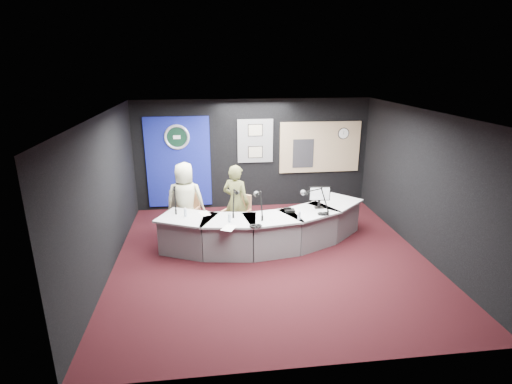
{
  "coord_description": "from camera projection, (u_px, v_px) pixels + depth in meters",
  "views": [
    {
      "loc": [
        -1.17,
        -6.98,
        3.65
      ],
      "look_at": [
        -0.2,
        0.8,
        1.1
      ],
      "focal_mm": 28.0,
      "sensor_mm": 36.0,
      "label": 1
    }
  ],
  "objects": [
    {
      "name": "boom_mic_b",
      "position": [
        235.0,
        198.0,
        8.02
      ],
      "size": [
        0.25,
        0.73,
        0.6
      ],
      "primitive_type": null,
      "color": "black",
      "rests_on": "broadcast_desk"
    },
    {
      "name": "equipment_rack",
      "position": [
        303.0,
        153.0,
        10.35
      ],
      "size": [
        0.55,
        0.02,
        0.75
      ],
      "primitive_type": "cube",
      "color": "black",
      "rests_on": "booth_window_frame"
    },
    {
      "name": "wall_back",
      "position": [
        253.0,
        154.0,
        10.25
      ],
      "size": [
        6.0,
        0.02,
        2.8
      ],
      "primitive_type": "cube",
      "color": "black",
      "rests_on": "ground"
    },
    {
      "name": "agency_seal",
      "position": [
        177.0,
        137.0,
        9.81
      ],
      "size": [
        0.63,
        0.07,
        0.63
      ],
      "primitive_type": "torus",
      "rotation": [
        1.57,
        0.0,
        0.0
      ],
      "color": "silver",
      "rests_on": "backdrop_panel"
    },
    {
      "name": "armchair_right",
      "position": [
        236.0,
        215.0,
        8.54
      ],
      "size": [
        0.85,
        0.85,
        1.07
      ],
      "primitive_type": null,
      "rotation": [
        0.0,
        0.0,
        -0.66
      ],
      "color": "#B87B54",
      "rests_on": "ground"
    },
    {
      "name": "person_woman",
      "position": [
        236.0,
        203.0,
        8.45
      ],
      "size": [
        0.72,
        0.65,
        1.65
      ],
      "primitive_type": "imported",
      "rotation": [
        0.0,
        0.0,
        2.58
      ],
      "color": "brown",
      "rests_on": "ground"
    },
    {
      "name": "booth_window_frame",
      "position": [
        320.0,
        147.0,
        10.38
      ],
      "size": [
        2.12,
        0.06,
        1.32
      ],
      "primitive_type": "cube",
      "color": "tan",
      "rests_on": "wall_back"
    },
    {
      "name": "computer_monitor",
      "position": [
        319.0,
        193.0,
        8.25
      ],
      "size": [
        0.43,
        0.06,
        0.29
      ],
      "primitive_type": "cube",
      "rotation": [
        0.0,
        0.0,
        -0.07
      ],
      "color": "black",
      "rests_on": "broadcast_desk"
    },
    {
      "name": "wall_left",
      "position": [
        105.0,
        196.0,
        7.07
      ],
      "size": [
        0.02,
        6.0,
        2.8
      ],
      "primitive_type": "cube",
      "color": "black",
      "rests_on": "ground"
    },
    {
      "name": "armchair_left",
      "position": [
        186.0,
        216.0,
        8.68
      ],
      "size": [
        0.69,
        0.69,
        0.95
      ],
      "primitive_type": null,
      "rotation": [
        0.0,
        0.0,
        -0.37
      ],
      "color": "#B87B54",
      "rests_on": "ground"
    },
    {
      "name": "seal_center",
      "position": [
        177.0,
        137.0,
        9.81
      ],
      "size": [
        0.48,
        0.01,
        0.48
      ],
      "primitive_type": "cylinder",
      "rotation": [
        1.57,
        0.0,
        0.0
      ],
      "color": "black",
      "rests_on": "backdrop_panel"
    },
    {
      "name": "headphones_far",
      "position": [
        256.0,
        226.0,
        7.39
      ],
      "size": [
        0.21,
        0.21,
        0.03
      ],
      "primitive_type": "torus",
      "color": "black",
      "rests_on": "broadcast_desk"
    },
    {
      "name": "desk_phone",
      "position": [
        290.0,
        211.0,
        8.13
      ],
      "size": [
        0.2,
        0.17,
        0.05
      ],
      "primitive_type": "cube",
      "rotation": [
        0.0,
        0.0,
        -0.04
      ],
      "color": "black",
      "rests_on": "broadcast_desk"
    },
    {
      "name": "ceiling",
      "position": [
        273.0,
        113.0,
        6.99
      ],
      "size": [
        6.0,
        6.0,
        0.02
      ],
      "primitive_type": "cube",
      "color": "silver",
      "rests_on": "ground"
    },
    {
      "name": "notepad",
      "position": [
        229.0,
        228.0,
        7.34
      ],
      "size": [
        0.32,
        0.36,
        0.0
      ],
      "primitive_type": "cube",
      "rotation": [
        0.0,
        0.0,
        -0.45
      ],
      "color": "white",
      "rests_on": "broadcast_desk"
    },
    {
      "name": "wall_front",
      "position": [
        314.0,
        268.0,
        4.59
      ],
      "size": [
        6.0,
        0.02,
        2.8
      ],
      "primitive_type": "cube",
      "color": "black",
      "rests_on": "ground"
    },
    {
      "name": "paper_stack",
      "position": [
        204.0,
        213.0,
        8.04
      ],
      "size": [
        0.27,
        0.32,
        0.0
      ],
      "primitive_type": "cube",
      "rotation": [
        0.0,
        0.0,
        0.35
      ],
      "color": "white",
      "rests_on": "broadcast_desk"
    },
    {
      "name": "headphones_near",
      "position": [
        323.0,
        214.0,
        7.99
      ],
      "size": [
        0.2,
        0.2,
        0.03
      ],
      "primitive_type": "torus",
      "color": "black",
      "rests_on": "broadcast_desk"
    },
    {
      "name": "framed_photo_upper",
      "position": [
        255.0,
        130.0,
        10.0
      ],
      "size": [
        0.34,
        0.02,
        0.27
      ],
      "primitive_type": "cube",
      "color": "gray",
      "rests_on": "pinboard"
    },
    {
      "name": "ground",
      "position": [
        271.0,
        257.0,
        7.85
      ],
      "size": [
        6.0,
        6.0,
        0.0
      ],
      "primitive_type": "plane",
      "color": "black",
      "rests_on": "ground"
    },
    {
      "name": "broadcast_desk",
      "position": [
        265.0,
        229.0,
        8.25
      ],
      "size": [
        4.5,
        1.9,
        0.75
      ],
      "primitive_type": null,
      "color": "#B4B5B8",
      "rests_on": "ground"
    },
    {
      "name": "pinboard",
      "position": [
        255.0,
        141.0,
        10.12
      ],
      "size": [
        0.9,
        0.04,
        1.1
      ],
      "primitive_type": "cube",
      "color": "slate",
      "rests_on": "wall_back"
    },
    {
      "name": "backdrop_panel",
      "position": [
        179.0,
        162.0,
        10.05
      ],
      "size": [
        1.6,
        0.05,
        2.3
      ],
      "primitive_type": "cube",
      "color": "navy",
      "rests_on": "wall_back"
    },
    {
      "name": "boom_mic_a",
      "position": [
        175.0,
        195.0,
        8.2
      ],
      "size": [
        0.16,
        0.74,
        0.6
      ],
      "primitive_type": null,
      "color": "black",
      "rests_on": "broadcast_desk"
    },
    {
      "name": "framed_photo_lower",
      "position": [
        255.0,
        152.0,
        10.18
      ],
      "size": [
        0.34,
        0.02,
        0.27
      ],
      "primitive_type": "cube",
      "color": "gray",
      "rests_on": "pinboard"
    },
    {
      "name": "boom_mic_d",
      "position": [
        315.0,
        198.0,
        8.05
      ],
      "size": [
        0.52,
        0.59,
        0.6
      ],
      "primitive_type": null,
      "color": "black",
      "rests_on": "broadcast_desk"
    },
    {
      "name": "draped_jacket",
      "position": [
        181.0,
        206.0,
        8.84
      ],
      "size": [
        0.5,
        0.28,
        0.7
      ],
      "primitive_type": "cube",
      "rotation": [
        0.0,
        0.0,
        -0.37
      ],
      "color": "slate",
      "rests_on": "armchair_left"
    },
    {
      "name": "wall_right",
      "position": [
        424.0,
        184.0,
        7.77
      ],
      "size": [
        0.02,
        6.0,
        2.8
      ],
      "primitive_type": "cube",
      "color": "black",
      "rests_on": "ground"
    },
    {
      "name": "booth_glow",
      "position": [
        320.0,
        147.0,
        10.37
      ],
      "size": [
        2.0,
        0.02,
        1.2
      ],
      "primitive_type": "cube",
      "color": "#D9B389",
      "rests_on": "booth_window_frame"
    },
    {
      "name": "wall_clock",
      "position": [
        344.0,
        133.0,
        10.31
      ],
      "size": [
        0.28,
        0.01,
        0.28
      ],
      "primitive_type": "cylinder",
      "rotation": [
        1.57,
        0.0,
        0.0
      ],
      "color": "white",
      "rests_on": "booth_window_frame"
    },
    {
      "name": "person_man",
      "position": [
        185.0,
        200.0,
        8.57
      ],
      "size": [
        0.85,
        0.59,
        1.66
      ],
      "primitive_type": "imported",
      "rotation": [
        0.0,
        0.0,
        3.06
      ],
      "color": "beige",
      "rests_on": "ground"
    },
    {
      "name": "water_bottles",
      "position": [
        242.0,
        214.0,
        7.79
      ],
      "size": [
        2.25,
        0.5,
        0.18
      ],
      "primitive_type": null,
      "color": "silver",
      "rests_on": "broadcast_desk"
    },
    {
      "name": "boom_mic_c",
      "position": [
        259.0,
        201.0,
        7.88
      ],
      "size": [
        0.16,
        0.74,
        0.6
      ],
      "primitive_type": null,
      "color": "black",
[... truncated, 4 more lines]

